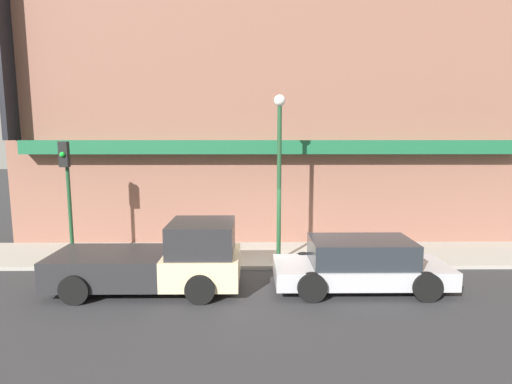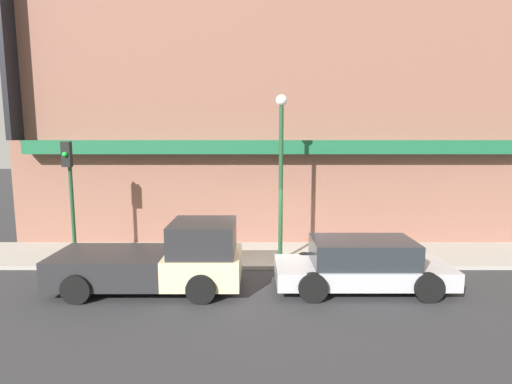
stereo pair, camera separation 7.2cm
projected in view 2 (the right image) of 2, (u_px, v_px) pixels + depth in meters
The scene contains 8 objects.
ground_plane at pixel (275, 270), 12.57m from camera, with size 80.00×80.00×0.00m, color #2D2D30.
sidewalk at pixel (273, 255), 13.99m from camera, with size 36.00×2.89×0.13m.
building at pixel (270, 105), 16.15m from camera, with size 19.80×3.80×10.94m.
pickup_truck at pixel (160, 260), 10.89m from camera, with size 5.05×2.16×1.89m.
parked_car at pixel (360, 264), 10.93m from camera, with size 4.73×1.99×1.40m.
fire_hydrant at pixel (315, 252), 13.09m from camera, with size 0.17×0.17×0.57m.
street_lamp at pixel (279, 158), 12.67m from camera, with size 0.36×0.36×5.35m.
traffic_light at pixel (67, 180), 12.74m from camera, with size 0.28×0.42×3.89m.
Camera 2 is at (-0.66, -12.11, 4.17)m, focal length 28.00 mm.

